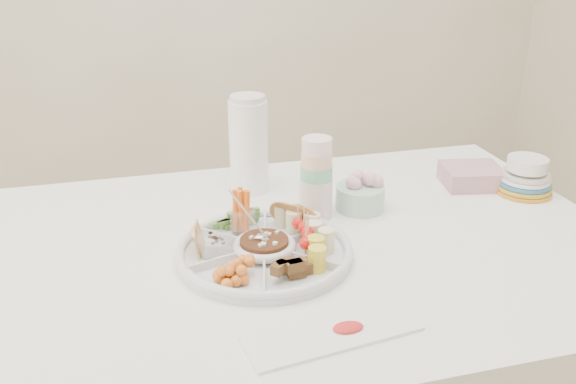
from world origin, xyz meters
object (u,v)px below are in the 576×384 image
object	(u,v)px
dining_table	(297,372)
party_tray	(264,249)
thermos	(249,143)
plate_stack	(525,176)

from	to	relation	value
dining_table	party_tray	world-z (taller)	party_tray
thermos	plate_stack	size ratio (longest dim) A/B	1.80
dining_table	plate_stack	world-z (taller)	plate_stack
party_tray	plate_stack	bearing A→B (deg)	12.34
dining_table	party_tray	size ratio (longest dim) A/B	4.00
party_tray	thermos	xyz separation A→B (m)	(0.05, 0.38, 0.11)
party_tray	plate_stack	xyz separation A→B (m)	(0.76, 0.17, 0.03)
thermos	plate_stack	bearing A→B (deg)	-16.66
party_tray	dining_table	bearing A→B (deg)	30.51
party_tray	thermos	size ratio (longest dim) A/B	1.40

